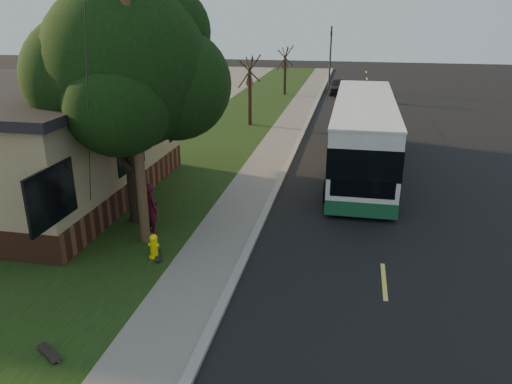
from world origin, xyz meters
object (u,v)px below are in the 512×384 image
bare_tree_near (250,91)px  bare_tree_far (285,71)px  skateboarder (151,209)px  leafy_tree (128,69)px  utility_pole (133,96)px  transit_bus (363,134)px  skateboard_main (158,255)px  distant_car (339,86)px  skateboard_spare (49,353)px  traffic_signal (330,54)px  fire_hydrant (154,246)px

bare_tree_near → bare_tree_far: 12.01m
bare_tree_near → skateboarder: (0.21, -16.41, -1.22)m
leafy_tree → skateboarder: leafy_tree is taller
utility_pole → transit_bus: (6.65, 8.92, -2.90)m
skateboard_main → distant_car: 31.97m
bare_tree_near → skateboard_spare: bare_tree_near is taller
bare_tree_near → skateboard_spare: size_ratio=5.38×
traffic_signal → transit_bus: (2.85, -24.09, -1.44)m
traffic_signal → skateboard_main: size_ratio=6.77×
fire_hydrant → leafy_tree: (-1.57, 2.65, 4.73)m
fire_hydrant → bare_tree_far: (-0.40, 30.00, 1.57)m
leafy_tree → traffic_signal: bearing=81.5°
bare_tree_far → traffic_signal: size_ratio=0.73×
bare_tree_near → skateboard_main: bare_tree_near is taller
utility_pole → traffic_signal: size_ratio=1.65×
fire_hydrant → skateboarder: bearing=113.6°
utility_pole → bare_tree_far: 29.13m
utility_pole → bare_tree_near: bearing=90.7°
traffic_signal → transit_bus: size_ratio=0.46×
leafy_tree → skateboard_spare: bearing=-81.7°
fire_hydrant → transit_bus: transit_bus is taller
bare_tree_near → skateboard_main: size_ratio=5.30×
fire_hydrant → transit_bus: (5.95, 9.91, 1.29)m
fire_hydrant → skateboard_main: bearing=8.4°
bare_tree_near → distant_car: (5.00, 13.72, -1.47)m
bare_tree_near → distant_car: bearing=70.0°
skateboard_spare → distant_car: distant_car is taller
bare_tree_far → transit_bus: size_ratio=0.34×
bare_tree_far → skateboard_spare: size_ratio=5.03×
bare_tree_far → skateboarder: size_ratio=2.35×
utility_pole → skateboard_spare: utility_pole is taller
leafy_tree → fire_hydrant: bearing=-59.3°
fire_hydrant → skateboard_spare: fire_hydrant is taller
skateboarder → distant_car: skateboarder is taller
bare_tree_far → transit_bus: bare_tree_far is taller
bare_tree_near → traffic_signal: bearing=76.0°
traffic_signal → skateboard_spare: 38.90m
leafy_tree → transit_bus: bearing=44.0°
transit_bus → skateboard_main: bearing=-120.6°
utility_pole → skateboarder: 3.75m
bare_tree_near → transit_bus: size_ratio=0.36×
bare_tree_far → transit_bus: (6.35, -20.09, -0.28)m
skateboarder → distant_car: size_ratio=0.43×
bare_tree_near → traffic_signal: size_ratio=0.78×
bare_tree_near → skateboard_main: 18.13m
leafy_tree → distant_car: (5.67, 29.08, -4.49)m
leafy_tree → bare_tree_near: 15.66m
skateboard_spare → leafy_tree: bearing=98.3°
skateboarder → utility_pole: bearing=131.8°
utility_pole → skateboard_spare: 7.19m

